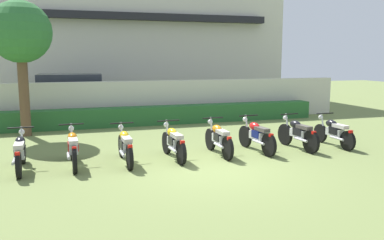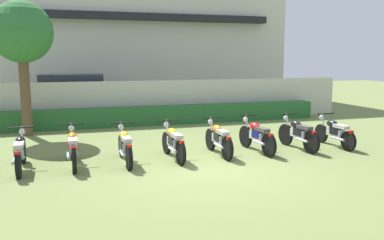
% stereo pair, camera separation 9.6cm
% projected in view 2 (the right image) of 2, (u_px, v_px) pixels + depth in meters
% --- Properties ---
extents(ground, '(60.00, 60.00, 0.00)m').
position_uv_depth(ground, '(212.00, 169.00, 9.57)').
color(ground, olive).
extents(building, '(18.17, 6.50, 8.79)m').
position_uv_depth(building, '(120.00, 26.00, 23.60)').
color(building, beige).
rests_on(building, ground).
extents(compound_wall, '(17.27, 0.30, 1.67)m').
position_uv_depth(compound_wall, '(149.00, 101.00, 16.47)').
color(compound_wall, beige).
rests_on(compound_wall, ground).
extents(hedge_row, '(13.81, 0.70, 0.71)m').
position_uv_depth(hedge_row, '(153.00, 115.00, 15.88)').
color(hedge_row, '#28602D').
rests_on(hedge_row, ground).
extents(parked_car, '(4.62, 2.34, 1.89)m').
position_uv_depth(parked_car, '(76.00, 95.00, 18.07)').
color(parked_car, navy).
rests_on(parked_car, ground).
extents(tree_near_inspector, '(2.01, 2.01, 4.44)m').
position_uv_depth(tree_near_inspector, '(22.00, 34.00, 13.18)').
color(tree_near_inspector, brown).
rests_on(tree_near_inspector, ground).
extents(motorcycle_in_row_0, '(0.60, 1.93, 0.95)m').
position_uv_depth(motorcycle_in_row_0, '(20.00, 152.00, 9.40)').
color(motorcycle_in_row_0, black).
rests_on(motorcycle_in_row_0, ground).
extents(motorcycle_in_row_1, '(0.60, 1.92, 0.97)m').
position_uv_depth(motorcycle_in_row_1, '(73.00, 148.00, 9.76)').
color(motorcycle_in_row_1, black).
rests_on(motorcycle_in_row_1, ground).
extents(motorcycle_in_row_2, '(0.60, 1.90, 0.95)m').
position_uv_depth(motorcycle_in_row_2, '(125.00, 145.00, 10.05)').
color(motorcycle_in_row_2, black).
rests_on(motorcycle_in_row_2, ground).
extents(motorcycle_in_row_3, '(0.60, 1.84, 0.96)m').
position_uv_depth(motorcycle_in_row_3, '(173.00, 142.00, 10.45)').
color(motorcycle_in_row_3, black).
rests_on(motorcycle_in_row_3, ground).
extents(motorcycle_in_row_4, '(0.60, 1.84, 0.97)m').
position_uv_depth(motorcycle_in_row_4, '(219.00, 138.00, 10.89)').
color(motorcycle_in_row_4, black).
rests_on(motorcycle_in_row_4, ground).
extents(motorcycle_in_row_5, '(0.60, 1.91, 0.97)m').
position_uv_depth(motorcycle_in_row_5, '(257.00, 136.00, 11.26)').
color(motorcycle_in_row_5, black).
rests_on(motorcycle_in_row_5, ground).
extents(motorcycle_in_row_6, '(0.60, 1.84, 0.98)m').
position_uv_depth(motorcycle_in_row_6, '(298.00, 133.00, 11.57)').
color(motorcycle_in_row_6, black).
rests_on(motorcycle_in_row_6, ground).
extents(motorcycle_in_row_7, '(0.60, 1.81, 0.94)m').
position_uv_depth(motorcycle_in_row_7, '(335.00, 132.00, 11.91)').
color(motorcycle_in_row_7, black).
rests_on(motorcycle_in_row_7, ground).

